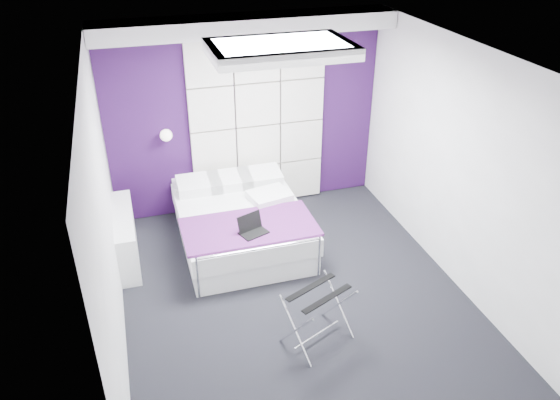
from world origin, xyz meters
name	(u,v)px	position (x,y,z in m)	size (l,w,h in m)	color
floor	(296,298)	(0.00, 0.00, 0.00)	(4.40, 4.40, 0.00)	black
ceiling	(301,59)	(0.00, 0.00, 2.60)	(4.40, 4.40, 0.00)	white
wall_back	(245,115)	(0.00, 2.20, 1.30)	(3.60, 3.60, 0.00)	silver
wall_left	(105,221)	(-1.80, 0.00, 1.30)	(4.40, 4.40, 0.00)	silver
wall_right	(461,170)	(1.80, 0.00, 1.30)	(4.40, 4.40, 0.00)	silver
accent_wall	(245,116)	(0.00, 2.19, 1.30)	(3.58, 0.02, 2.58)	#2D0E3E
soffit	(247,25)	(0.00, 1.95, 2.50)	(3.58, 0.50, 0.20)	white
headboard	(258,125)	(0.15, 2.14, 1.17)	(1.80, 0.08, 2.30)	silver
skylight	(280,48)	(0.00, 0.60, 2.55)	(1.36, 0.86, 0.12)	white
wall_lamp	(166,134)	(-1.05, 2.06, 1.22)	(0.15, 0.15, 0.15)	white
radiator	(126,236)	(-1.69, 1.30, 0.30)	(0.22, 1.20, 0.60)	white
bed	(241,224)	(-0.32, 1.22, 0.27)	(1.53, 1.83, 0.65)	white
nightstand	(189,184)	(-0.82, 2.02, 0.51)	(0.42, 0.33, 0.05)	white
luggage_rack	(318,316)	(0.00, -0.65, 0.29)	(0.60, 0.44, 0.59)	silver
laptop	(253,228)	(-0.31, 0.65, 0.57)	(0.30, 0.21, 0.22)	black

